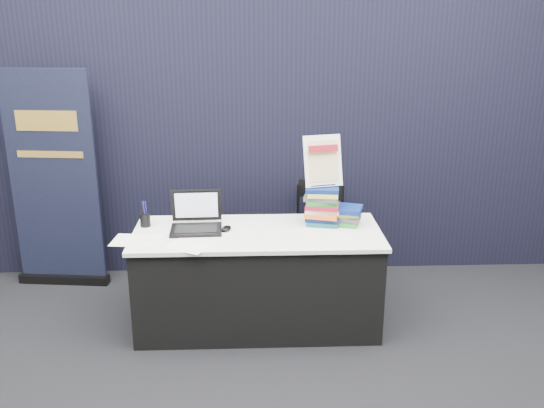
{
  "coord_description": "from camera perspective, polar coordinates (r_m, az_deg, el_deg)",
  "views": [
    {
      "loc": [
        -0.05,
        -3.56,
        2.32
      ],
      "look_at": [
        0.11,
        0.55,
        0.96
      ],
      "focal_mm": 40.0,
      "sensor_mm": 36.0,
      "label": 1
    }
  ],
  "objects": [
    {
      "name": "brochure_left",
      "position": [
        4.33,
        -12.64,
        -3.37
      ],
      "size": [
        0.35,
        0.27,
        0.0
      ],
      "primitive_type": "cube",
      "rotation": [
        0.0,
        0.0,
        -0.12
      ],
      "color": "white",
      "rests_on": "display_table"
    },
    {
      "name": "brochure_mid",
      "position": [
        4.17,
        -7.9,
        -3.95
      ],
      "size": [
        0.35,
        0.32,
        0.0
      ],
      "primitive_type": "cube",
      "rotation": [
        0.0,
        0.0,
        -0.53
      ],
      "color": "white",
      "rests_on": "display_table"
    },
    {
      "name": "display_table",
      "position": [
        4.54,
        -1.36,
        -7.01
      ],
      "size": [
        1.8,
        0.75,
        0.75
      ],
      "color": "black",
      "rests_on": "floor"
    },
    {
      "name": "pullup_banner",
      "position": [
        5.37,
        -19.72,
        0.99
      ],
      "size": [
        0.79,
        0.18,
        1.84
      ],
      "rotation": [
        0.0,
        0.0,
        -0.11
      ],
      "color": "black",
      "rests_on": "floor"
    },
    {
      "name": "brochure_right",
      "position": [
        4.38,
        -6.52,
        -2.78
      ],
      "size": [
        0.27,
        0.19,
        0.0
      ],
      "primitive_type": "cube",
      "rotation": [
        0.0,
        0.0,
        0.01
      ],
      "color": "white",
      "rests_on": "display_table"
    },
    {
      "name": "pen_cup",
      "position": [
        4.58,
        -11.85,
        -1.49
      ],
      "size": [
        0.1,
        0.1,
        0.1
      ],
      "primitive_type": "cylinder",
      "rotation": [
        0.0,
        0.0,
        0.31
      ],
      "color": "black",
      "rests_on": "display_table"
    },
    {
      "name": "wall_back",
      "position": [
        7.58,
        -1.87,
        13.99
      ],
      "size": [
        8.0,
        0.02,
        3.5
      ],
      "primitive_type": "cube",
      "color": "beige",
      "rests_on": "floor"
    },
    {
      "name": "stacking_chair",
      "position": [
        5.14,
        4.7,
        -2.5
      ],
      "size": [
        0.51,
        0.52,
        0.89
      ],
      "rotation": [
        0.0,
        0.0,
        -0.33
      ],
      "color": "black",
      "rests_on": "floor"
    },
    {
      "name": "laptop",
      "position": [
        4.45,
        -7.12,
        -1.57
      ],
      "size": [
        0.38,
        0.31,
        0.28
      ],
      "rotation": [
        0.0,
        0.0,
        0.03
      ],
      "color": "black",
      "rests_on": "display_table"
    },
    {
      "name": "drape_partition",
      "position": [
        5.27,
        -1.61,
        6.06
      ],
      "size": [
        6.0,
        0.08,
        2.4
      ],
      "primitive_type": "cube",
      "color": "black",
      "rests_on": "floor"
    },
    {
      "name": "mouse",
      "position": [
        4.42,
        -4.31,
        -2.3
      ],
      "size": [
        0.09,
        0.12,
        0.03
      ],
      "primitive_type": "ellipsoid",
      "rotation": [
        0.0,
        0.0,
        -0.33
      ],
      "color": "black",
      "rests_on": "display_table"
    },
    {
      "name": "book_stack_short",
      "position": [
        4.56,
        6.67,
        -1.03
      ],
      "size": [
        0.28,
        0.23,
        0.14
      ],
      "rotation": [
        0.0,
        0.0,
        -0.23
      ],
      "color": "#23832E",
      "rests_on": "display_table"
    },
    {
      "name": "floor",
      "position": [
        4.24,
        -1.2,
        -14.8
      ],
      "size": [
        8.0,
        8.0,
        0.0
      ],
      "primitive_type": "plane",
      "color": "black",
      "rests_on": "ground"
    },
    {
      "name": "info_sign",
      "position": [
        4.45,
        4.81,
        4.0
      ],
      "size": [
        0.3,
        0.17,
        0.39
      ],
      "rotation": [
        0.0,
        0.0,
        0.22
      ],
      "color": "black",
      "rests_on": "book_stack_tall"
    },
    {
      "name": "book_stack_tall",
      "position": [
        4.51,
        4.75,
        -0.14
      ],
      "size": [
        0.27,
        0.22,
        0.29
      ],
      "rotation": [
        0.0,
        0.0,
        -0.19
      ],
      "color": "#174E58",
      "rests_on": "display_table"
    }
  ]
}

